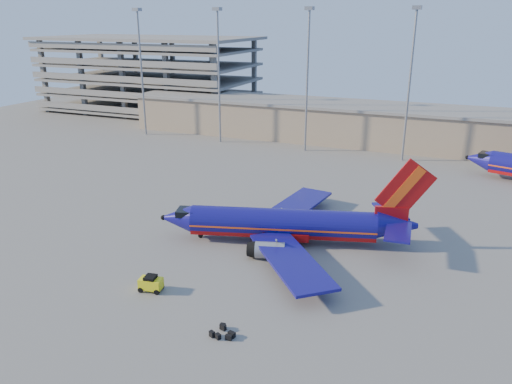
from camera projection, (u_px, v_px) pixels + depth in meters
ground at (234, 237)px, 63.80m from camera, size 220.00×220.00×0.00m
terminal_building at (387, 125)px, 109.23m from camera, size 122.00×16.00×8.50m
parking_garage at (150, 71)px, 146.98m from camera, size 62.00×32.00×21.40m
light_mast_row at (357, 67)px, 96.23m from camera, size 101.60×1.60×28.65m
aircraft_main at (289, 224)px, 61.77m from camera, size 32.44×30.74×11.28m
baggage_tug at (151, 283)px, 51.08m from camera, size 2.54×1.77×1.69m
luggage_pile at (223, 333)px, 44.08m from camera, size 2.27×1.99×0.55m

